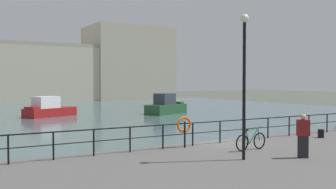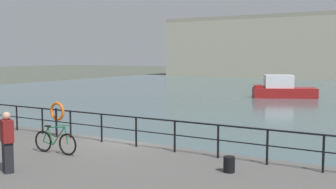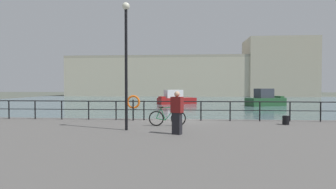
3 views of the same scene
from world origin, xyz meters
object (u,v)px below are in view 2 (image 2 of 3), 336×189
(moored_harbor_tender, at_px, (282,89))
(standing_person, at_px, (7,142))
(parked_bicycle, at_px, (55,142))
(life_ring_stand, at_px, (57,112))
(mooring_bollard, at_px, (229,164))

(moored_harbor_tender, distance_m, standing_person, 32.36)
(moored_harbor_tender, bearing_deg, parked_bicycle, 65.40)
(life_ring_stand, bearing_deg, parked_bicycle, -45.40)
(mooring_bollard, height_order, life_ring_stand, life_ring_stand)
(mooring_bollard, distance_m, life_ring_stand, 7.94)
(standing_person, bearing_deg, moored_harbor_tender, -151.45)
(moored_harbor_tender, bearing_deg, life_ring_stand, 61.36)
(mooring_bollard, bearing_deg, standing_person, -148.43)
(parked_bicycle, distance_m, mooring_bollard, 5.84)
(mooring_bollard, bearing_deg, parked_bicycle, -170.94)
(parked_bicycle, xyz_separation_m, life_ring_stand, (-2.05, 2.08, 0.59))
(parked_bicycle, height_order, life_ring_stand, life_ring_stand)
(moored_harbor_tender, relative_size, life_ring_stand, 4.40)
(parked_bicycle, bearing_deg, mooring_bollard, 5.37)
(moored_harbor_tender, xyz_separation_m, parked_bicycle, (1.13, -30.03, 0.37))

